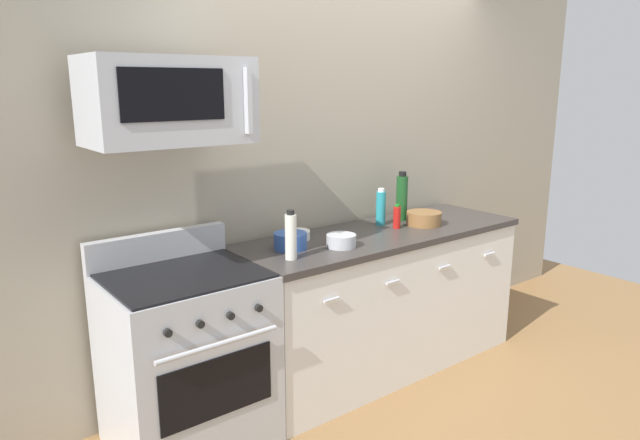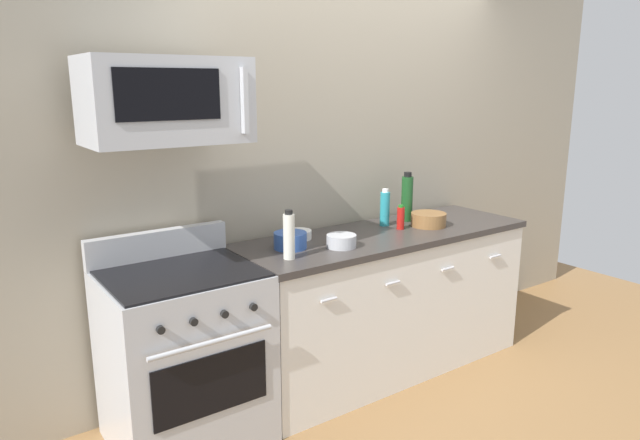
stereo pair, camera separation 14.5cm
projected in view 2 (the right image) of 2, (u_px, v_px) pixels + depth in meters
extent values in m
plane|color=olive|center=(382.00, 366.00, 3.82)|extent=(6.07, 6.07, 0.00)
cube|color=#9E937F|center=(347.00, 157.00, 3.83)|extent=(5.06, 0.10, 2.70)
cube|color=silver|center=(384.00, 304.00, 3.72)|extent=(1.94, 0.62, 0.88)
cube|color=#383330|center=(386.00, 235.00, 3.61)|extent=(1.97, 0.65, 0.04)
cube|color=black|center=(412.00, 376.00, 3.59)|extent=(1.94, 0.02, 0.10)
cylinder|color=silver|center=(329.00, 300.00, 3.02)|extent=(0.10, 0.02, 0.02)
cylinder|color=silver|center=(393.00, 283.00, 3.27)|extent=(0.10, 0.02, 0.02)
cylinder|color=silver|center=(448.00, 269.00, 3.52)|extent=(0.10, 0.02, 0.02)
cylinder|color=silver|center=(495.00, 256.00, 3.78)|extent=(0.10, 0.02, 0.02)
cube|color=#B7BABF|center=(185.00, 358.00, 2.95)|extent=(0.76, 0.64, 0.91)
cube|color=black|center=(212.00, 385.00, 2.70)|extent=(0.58, 0.01, 0.30)
cylinder|color=#B7BABF|center=(213.00, 342.00, 2.62)|extent=(0.61, 0.02, 0.02)
cube|color=#B7BABF|center=(158.00, 245.00, 3.06)|extent=(0.76, 0.06, 0.16)
cube|color=black|center=(180.00, 272.00, 2.85)|extent=(0.73, 0.61, 0.01)
cylinder|color=black|center=(161.00, 330.00, 2.48)|extent=(0.04, 0.02, 0.04)
cylinder|color=black|center=(194.00, 322.00, 2.57)|extent=(0.04, 0.02, 0.04)
cylinder|color=black|center=(225.00, 314.00, 2.65)|extent=(0.04, 0.02, 0.04)
cylinder|color=black|center=(254.00, 307.00, 2.74)|extent=(0.04, 0.02, 0.04)
cube|color=#B7BABF|center=(166.00, 101.00, 2.69)|extent=(0.74, 0.40, 0.40)
cube|color=black|center=(169.00, 94.00, 2.49)|extent=(0.48, 0.01, 0.22)
cube|color=#B7BABF|center=(244.00, 101.00, 2.69)|extent=(0.02, 0.04, 0.30)
cylinder|color=#B21914|center=(401.00, 218.00, 3.67)|extent=(0.05, 0.05, 0.14)
cylinder|color=#19721E|center=(401.00, 206.00, 3.65)|extent=(0.03, 0.03, 0.01)
cylinder|color=teal|center=(385.00, 209.00, 3.75)|extent=(0.06, 0.06, 0.22)
cylinder|color=white|center=(385.00, 191.00, 3.72)|extent=(0.04, 0.04, 0.02)
cylinder|color=#19471E|center=(407.00, 199.00, 3.88)|extent=(0.08, 0.08, 0.30)
cylinder|color=black|center=(408.00, 174.00, 3.84)|extent=(0.05, 0.05, 0.03)
cylinder|color=silver|center=(289.00, 237.00, 3.03)|extent=(0.06, 0.06, 0.24)
cylinder|color=black|center=(289.00, 212.00, 3.00)|extent=(0.04, 0.04, 0.02)
cylinder|color=brown|center=(428.00, 219.00, 3.75)|extent=(0.23, 0.23, 0.09)
torus|color=brown|center=(429.00, 214.00, 3.74)|extent=(0.23, 0.23, 0.01)
cylinder|color=brown|center=(428.00, 225.00, 3.76)|extent=(0.13, 0.13, 0.01)
cylinder|color=#2D519E|center=(290.00, 240.00, 3.24)|extent=(0.19, 0.19, 0.09)
torus|color=#2D519E|center=(290.00, 233.00, 3.23)|extent=(0.19, 0.19, 0.01)
cylinder|color=#2D519E|center=(290.00, 247.00, 3.25)|extent=(0.10, 0.10, 0.01)
cylinder|color=white|center=(299.00, 235.00, 3.44)|extent=(0.15, 0.15, 0.05)
torus|color=white|center=(299.00, 231.00, 3.44)|extent=(0.15, 0.15, 0.01)
cylinder|color=white|center=(299.00, 238.00, 3.45)|extent=(0.09, 0.09, 0.01)
cylinder|color=#B2B5BA|center=(341.00, 241.00, 3.27)|extent=(0.17, 0.17, 0.07)
torus|color=#B2B5BA|center=(341.00, 235.00, 3.26)|extent=(0.17, 0.17, 0.01)
cylinder|color=#B2B5BA|center=(341.00, 246.00, 3.27)|extent=(0.09, 0.09, 0.01)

